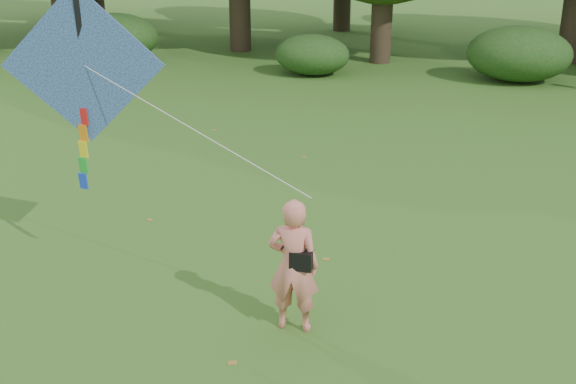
# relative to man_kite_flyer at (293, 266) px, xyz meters

# --- Properties ---
(ground) EXTENTS (100.00, 100.00, 0.00)m
(ground) POSITION_rel_man_kite_flyer_xyz_m (0.36, -0.70, -0.96)
(ground) COLOR #265114
(ground) RESTS_ON ground
(man_kite_flyer) EXTENTS (0.73, 0.50, 1.93)m
(man_kite_flyer) POSITION_rel_man_kite_flyer_xyz_m (0.00, 0.00, 0.00)
(man_kite_flyer) COLOR #E07969
(man_kite_flyer) RESTS_ON ground
(crossbody_bag) EXTENTS (0.43, 0.20, 0.74)m
(crossbody_bag) POSITION_rel_man_kite_flyer_xyz_m (0.12, -0.03, 0.13)
(crossbody_bag) COLOR black
(crossbody_bag) RESTS_ON ground
(flying_kite) EXTENTS (4.75, 1.22, 3.12)m
(flying_kite) POSITION_rel_man_kite_flyer_xyz_m (-3.36, 0.81, 2.35)
(flying_kite) COLOR #2546A4
(flying_kite) RESTS_ON ground
(shrub_band) EXTENTS (39.15, 3.22, 1.88)m
(shrub_band) POSITION_rel_man_kite_flyer_xyz_m (-0.37, 16.91, -0.11)
(shrub_band) COLOR #264919
(shrub_band) RESTS_ON ground
(fallen_leaves) EXTENTS (10.80, 10.05, 0.01)m
(fallen_leaves) POSITION_rel_man_kite_flyer_xyz_m (0.36, 3.16, -0.96)
(fallen_leaves) COLOR olive
(fallen_leaves) RESTS_ON ground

